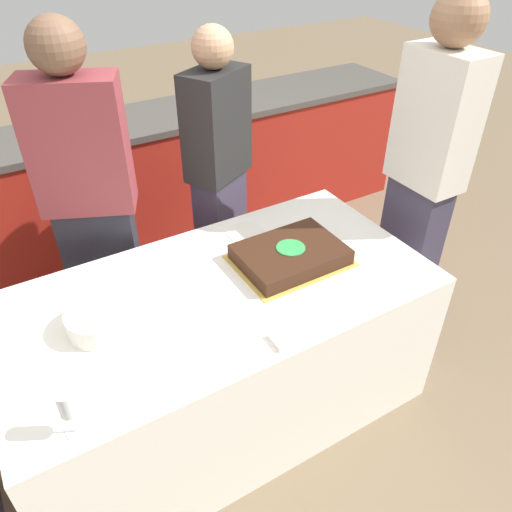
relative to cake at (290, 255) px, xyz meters
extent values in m
plane|color=#7A664C|center=(-0.36, -0.01, -0.78)|extent=(14.00, 14.00, 0.00)
cube|color=#A82319|center=(-0.36, 1.52, -0.34)|extent=(4.40, 0.55, 0.88)
cube|color=#4C4742|center=(-0.36, 1.52, 0.12)|extent=(4.40, 0.58, 0.04)
cube|color=white|center=(-0.36, -0.01, -0.41)|extent=(1.78, 0.91, 0.74)
cube|color=gold|center=(0.00, 0.00, -0.03)|extent=(0.49, 0.36, 0.00)
cube|color=#381E11|center=(0.00, 0.00, 0.00)|extent=(0.45, 0.32, 0.07)
cylinder|color=green|center=(0.00, 0.00, 0.04)|extent=(0.13, 0.13, 0.00)
cylinder|color=white|center=(-0.84, 0.01, 0.01)|extent=(0.24, 0.24, 0.09)
cylinder|color=white|center=(-1.03, -0.38, -0.03)|extent=(0.06, 0.06, 0.00)
cylinder|color=white|center=(-1.03, -0.38, 0.01)|extent=(0.01, 0.01, 0.08)
cylinder|color=white|center=(-1.03, -0.38, 0.10)|extent=(0.05, 0.05, 0.09)
cylinder|color=white|center=(-0.05, 0.30, -0.03)|extent=(0.18, 0.18, 0.00)
cube|color=white|center=(-0.26, -0.39, -0.03)|extent=(0.14, 0.09, 0.02)
cube|color=#383347|center=(0.00, 0.67, -0.34)|extent=(0.32, 0.27, 0.88)
cube|color=black|center=(0.00, 0.67, 0.36)|extent=(0.38, 0.33, 0.53)
sphere|color=tan|center=(0.00, 0.67, 0.72)|extent=(0.19, 0.19, 0.19)
cube|color=#383347|center=(0.75, -0.01, -0.31)|extent=(0.16, 0.29, 0.93)
cube|color=silver|center=(0.75, -0.01, 0.46)|extent=(0.20, 0.35, 0.61)
sphere|color=#936B4C|center=(0.75, -0.01, 0.88)|extent=(0.22, 0.22, 0.22)
cube|color=#282833|center=(-0.66, 0.67, -0.34)|extent=(0.38, 0.29, 0.88)
cube|color=brown|center=(-0.66, 0.67, 0.40)|extent=(0.45, 0.35, 0.59)
sphere|color=brown|center=(-0.66, 0.67, 0.81)|extent=(0.22, 0.22, 0.22)
camera|label=1|loc=(-1.03, -1.43, 1.27)|focal=35.00mm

